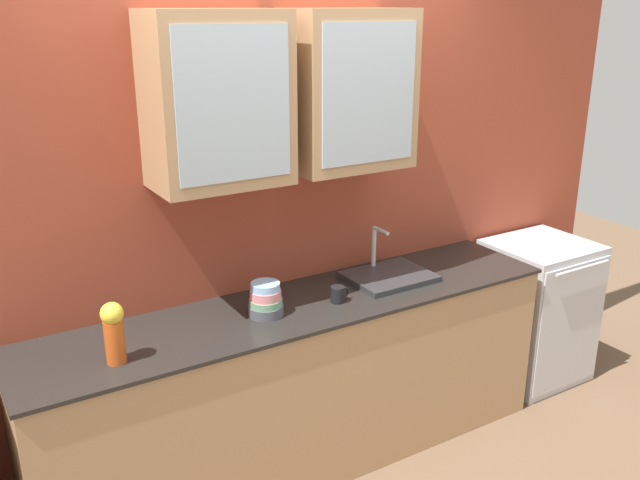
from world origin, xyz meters
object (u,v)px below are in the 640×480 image
vase (114,330)px  dishwasher (536,311)px  cup_near_sink (338,294)px  sink_faucet (389,275)px  bowl_stack (266,300)px

vase → dishwasher: size_ratio=0.29×
vase → cup_near_sink: vase is taller
sink_faucet → vase: 1.49m
bowl_stack → dishwasher: bowl_stack is taller
vase → cup_near_sink: bearing=1.6°
bowl_stack → dishwasher: bearing=0.5°
vase → dishwasher: bearing=2.1°
dishwasher → cup_near_sink: bearing=-177.5°
vase → dishwasher: vase is taller
cup_near_sink → vase: bearing=-178.4°
sink_faucet → dishwasher: size_ratio=0.48×
sink_faucet → cup_near_sink: (-0.39, -0.11, 0.02)m
sink_faucet → vase: vase is taller
bowl_stack → cup_near_sink: 0.37m
dishwasher → bowl_stack: bearing=-179.5°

